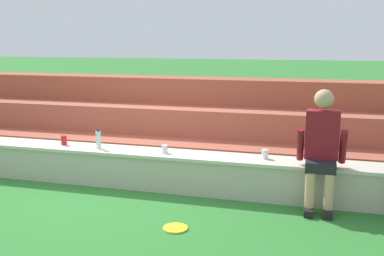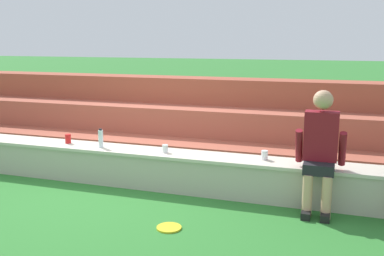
# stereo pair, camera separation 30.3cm
# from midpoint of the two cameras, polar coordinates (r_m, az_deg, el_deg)

# --- Properties ---
(ground_plane) EXTENTS (80.00, 80.00, 0.00)m
(ground_plane) POSITION_cam_midpoint_polar(r_m,az_deg,el_deg) (6.03, -8.26, -7.57)
(ground_plane) COLOR #2D752D
(stone_seating_wall) EXTENTS (9.35, 0.48, 0.49)m
(stone_seating_wall) POSITION_cam_midpoint_polar(r_m,az_deg,el_deg) (6.14, -7.39, -4.66)
(stone_seating_wall) COLOR #B7AF9E
(stone_seating_wall) RESTS_ON ground
(brick_bleachers) EXTENTS (11.47, 1.78, 1.30)m
(brick_bleachers) POSITION_cam_midpoint_polar(r_m,az_deg,el_deg) (7.54, -2.01, 0.31)
(brick_bleachers) COLOR #A8523D
(brick_bleachers) RESTS_ON ground
(person_left_of_center) EXTENTS (0.55, 0.51, 1.39)m
(person_left_of_center) POSITION_cam_midpoint_polar(r_m,az_deg,el_deg) (5.21, 17.72, -2.51)
(person_left_of_center) COLOR tan
(person_left_of_center) RESTS_ON ground
(water_bottle_near_right) EXTENTS (0.07, 0.07, 0.26)m
(water_bottle_near_right) POSITION_cam_midpoint_polar(r_m,az_deg,el_deg) (6.16, -10.24, -1.34)
(water_bottle_near_right) COLOR silver
(water_bottle_near_right) RESTS_ON stone_seating_wall
(plastic_cup_middle) EXTENTS (0.08, 0.08, 0.10)m
(plastic_cup_middle) POSITION_cam_midpoint_polar(r_m,az_deg,el_deg) (5.80, -1.98, -2.67)
(plastic_cup_middle) COLOR white
(plastic_cup_middle) RESTS_ON stone_seating_wall
(plastic_cup_right_end) EXTENTS (0.08, 0.08, 0.12)m
(plastic_cup_right_end) POSITION_cam_midpoint_polar(r_m,az_deg,el_deg) (5.56, 10.83, -3.45)
(plastic_cup_right_end) COLOR white
(plastic_cup_right_end) RESTS_ON stone_seating_wall
(plastic_cup_left_end) EXTENTS (0.08, 0.08, 0.13)m
(plastic_cup_left_end) POSITION_cam_midpoint_polar(r_m,az_deg,el_deg) (6.52, -14.33, -1.36)
(plastic_cup_left_end) COLOR red
(plastic_cup_left_end) RESTS_ON stone_seating_wall
(frisbee) EXTENTS (0.26, 0.26, 0.02)m
(frisbee) POSITION_cam_midpoint_polar(r_m,az_deg,el_deg) (4.75, -1.09, -12.67)
(frisbee) COLOR yellow
(frisbee) RESTS_ON ground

